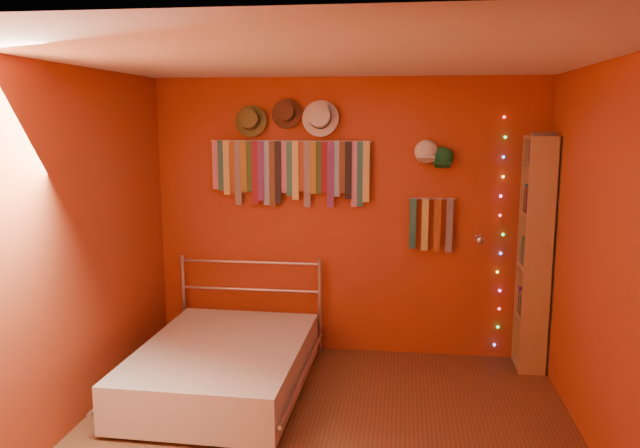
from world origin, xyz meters
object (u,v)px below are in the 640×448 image
at_px(tie_rack, 291,169).
at_px(reading_lamp, 480,239).
at_px(bookshelf, 540,253).
at_px(bed, 223,366).

bearing_deg(tie_rack, reading_lamp, -6.05).
relative_size(bookshelf, bed, 1.09).
height_order(tie_rack, bed, tie_rack).
distance_m(tie_rack, bed, 1.81).
bearing_deg(bed, bookshelf, 18.80).
distance_m(reading_lamp, bed, 2.37).
height_order(bookshelf, bed, bookshelf).
height_order(tie_rack, bookshelf, bookshelf).
bearing_deg(tie_rack, bookshelf, -4.10).
bearing_deg(bookshelf, tie_rack, 175.90).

